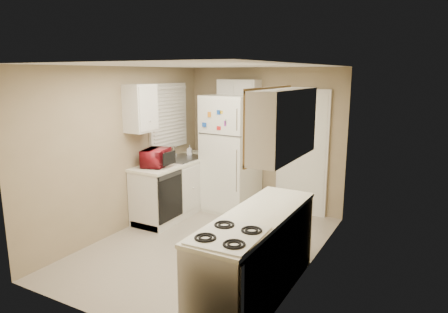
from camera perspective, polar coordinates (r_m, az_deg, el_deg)
The scene contains 19 objects.
floor at distance 5.58m, azimuth -2.54°, elevation -12.57°, with size 3.80×3.80×0.00m, color #B6AB97.
ceiling at distance 5.08m, azimuth -2.80°, elevation 12.88°, with size 3.80×3.80×0.00m, color white.
wall_left at distance 6.04m, azimuth -14.06°, elevation 0.93°, with size 3.80×3.80×0.00m, color #9B8868.
wall_right at distance 4.64m, azimuth 12.24°, elevation -2.23°, with size 3.80×3.80×0.00m, color #9B8868.
wall_back at distance 6.86m, azimuth 5.67°, elevation 2.51°, with size 2.80×2.80×0.00m, color #9B8868.
wall_front at distance 3.77m, azimuth -18.02°, elevation -5.83°, with size 2.80×2.80×0.00m, color #9B8868.
left_counter at distance 6.71m, azimuth -6.61°, elevation -4.31°, with size 0.60×1.80×0.90m, color silver.
dishwasher at distance 6.07m, azimuth -7.67°, elevation -5.69°, with size 0.03×0.58×0.72m, color black.
sink at distance 6.72m, azimuth -5.95°, elevation -0.64°, with size 0.54×0.74×0.16m, color gray.
microwave at distance 6.20m, azimuth -9.69°, elevation -0.01°, with size 0.27×0.48×0.32m, color maroon.
soap_bottle at distance 6.96m, azimuth -4.95°, elevation 0.98°, with size 0.08×0.08×0.18m, color white.
window_blinds at distance 6.76m, azimuth -7.90°, elevation 5.73°, with size 0.10×0.98×1.08m, color silver.
upper_cabinet_left at distance 6.02m, azimuth -11.86°, elevation 6.77°, with size 0.30×0.45×0.70m, color silver.
refrigerator at distance 6.73m, azimuth 1.03°, elevation 0.45°, with size 0.80×0.78×1.95m, color white.
cabinet_over_fridge at distance 6.81m, azimuth 2.17°, elevation 9.26°, with size 0.70×0.30×0.40m, color silver.
interior_door at distance 6.62m, azimuth 11.07°, elevation 0.41°, with size 0.86×0.06×2.08m, color white.
right_counter at distance 4.28m, azimuth 4.60°, elevation -13.89°, with size 0.60×2.00×0.90m, color silver.
stove at distance 3.80m, azimuth 0.69°, elevation -18.04°, with size 0.55×0.68×0.83m, color white.
upper_cabinet_right at distance 4.11m, azimuth 8.56°, elevation 4.63°, with size 0.30×1.20×0.70m, color silver.
Camera 1 is at (2.67, -4.33, 2.31)m, focal length 32.00 mm.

